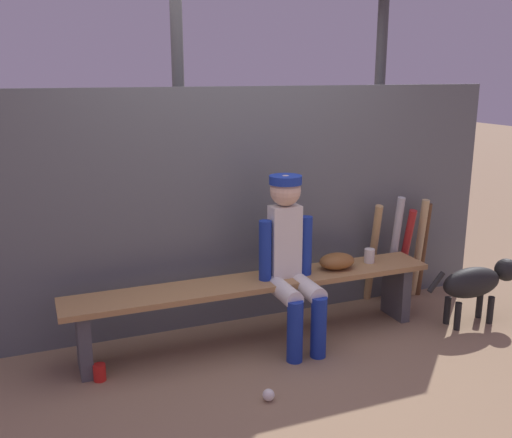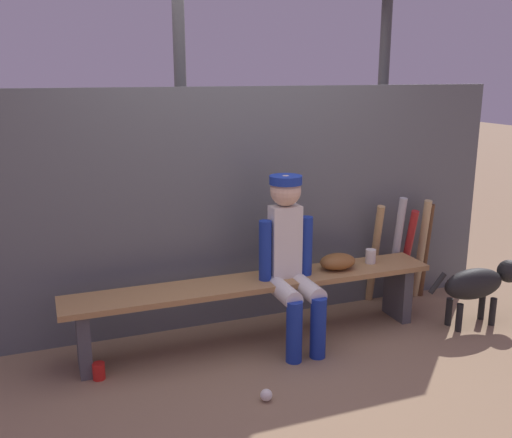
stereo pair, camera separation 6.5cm
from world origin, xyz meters
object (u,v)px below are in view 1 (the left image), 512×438
(bat_aluminum_red, at_px, (404,255))
(baseball, at_px, (269,395))
(bat_wood_tan, at_px, (373,254))
(dugout_bench, at_px, (256,293))
(baseball_glove, at_px, (337,261))
(bat_wood_natural, at_px, (419,248))
(dog, at_px, (477,282))
(cup_on_bench, at_px, (369,256))
(player_seated, at_px, (291,256))
(bat_aluminum_silver, at_px, (394,251))
(bat_wood_dark, at_px, (423,250))
(cup_on_ground, at_px, (100,372))

(bat_aluminum_red, relative_size, baseball, 11.29)
(bat_wood_tan, bearing_deg, dugout_bench, -164.82)
(baseball_glove, xyz_separation_m, bat_wood_natural, (0.97, 0.28, -0.09))
(dog, bearing_deg, baseball, -167.35)
(cup_on_bench, bearing_deg, dugout_bench, -177.88)
(bat_wood_natural, xyz_separation_m, cup_on_bench, (-0.66, -0.24, 0.09))
(dog, bearing_deg, bat_wood_natural, 99.21)
(player_seated, height_order, bat_wood_tan, player_seated)
(dugout_bench, bearing_deg, bat_wood_tan, 15.18)
(dugout_bench, xyz_separation_m, bat_aluminum_silver, (1.34, 0.24, 0.09))
(cup_on_bench, bearing_deg, bat_wood_tan, 52.24)
(cup_on_bench, bearing_deg, bat_aluminum_red, 23.13)
(bat_wood_natural, xyz_separation_m, bat_wood_dark, (0.05, 0.01, -0.02))
(player_seated, relative_size, bat_wood_natural, 1.37)
(bat_wood_natural, xyz_separation_m, cup_on_ground, (-2.76, -0.43, -0.39))
(bat_aluminum_red, distance_m, cup_on_bench, 0.54)
(baseball_glove, height_order, baseball, baseball_glove)
(baseball_glove, distance_m, cup_on_bench, 0.31)
(dugout_bench, distance_m, bat_wood_tan, 1.23)
(cup_on_ground, bearing_deg, bat_wood_natural, 8.83)
(player_seated, xyz_separation_m, dog, (1.50, -0.22, -0.33))
(bat_wood_natural, bearing_deg, cup_on_ground, -171.17)
(bat_wood_tan, height_order, cup_on_bench, bat_wood_tan)
(bat_aluminum_red, bearing_deg, cup_on_bench, -156.87)
(dugout_bench, bearing_deg, player_seated, -26.50)
(bat_wood_dark, bearing_deg, dog, -85.39)
(bat_aluminum_red, relative_size, cup_on_bench, 7.60)
(dog, bearing_deg, bat_wood_dark, 94.61)
(bat_wood_dark, bearing_deg, bat_wood_natural, -166.75)
(bat_aluminum_silver, distance_m, cup_on_ground, 2.54)
(bat_wood_dark, distance_m, baseball, 2.20)
(baseball_glove, bearing_deg, dog, -17.25)
(bat_wood_natural, bearing_deg, dog, -80.79)
(bat_wood_tan, distance_m, cup_on_bench, 0.38)
(bat_aluminum_red, xyz_separation_m, bat_wood_dark, (0.22, 0.05, 0.01))
(cup_on_ground, bearing_deg, dugout_bench, 7.52)
(baseball_glove, xyz_separation_m, baseball, (-0.88, -0.77, -0.50))
(player_seated, relative_size, cup_on_bench, 11.11)
(bat_wood_natural, bearing_deg, baseball_glove, -163.91)
(bat_wood_dark, bearing_deg, baseball, -150.85)
(baseball_glove, xyz_separation_m, dog, (1.06, -0.33, -0.20))
(bat_aluminum_red, height_order, cup_on_ground, bat_aluminum_red)
(player_seated, height_order, cup_on_ground, player_seated)
(baseball, bearing_deg, dugout_bench, 73.74)
(bat_wood_tan, bearing_deg, bat_wood_dark, -3.87)
(bat_wood_dark, distance_m, cup_on_bench, 0.76)
(cup_on_bench, xyz_separation_m, dog, (0.76, -0.37, -0.20))
(bat_wood_natural, height_order, baseball, bat_wood_natural)
(bat_wood_dark, bearing_deg, bat_aluminum_red, -167.78)
(cup_on_ground, relative_size, dog, 0.13)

